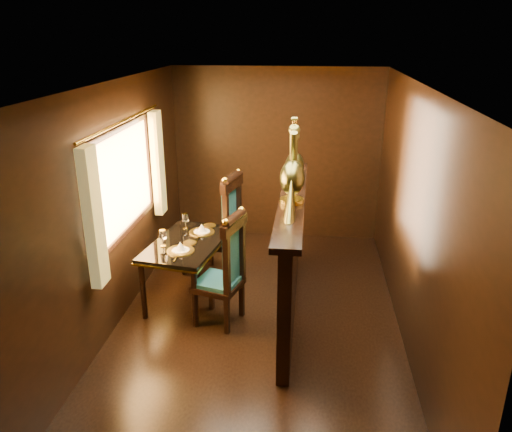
{
  "coord_description": "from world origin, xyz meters",
  "views": [
    {
      "loc": [
        0.5,
        -4.61,
        2.97
      ],
      "look_at": [
        -0.06,
        0.3,
        1.12
      ],
      "focal_mm": 35.0,
      "sensor_mm": 36.0,
      "label": 1
    }
  ],
  "objects_px": {
    "chair_left": "(228,267)",
    "dining_table": "(187,247)",
    "chair_right": "(226,223)",
    "peacock_left": "(293,163)",
    "peacock_right": "(295,154)"
  },
  "relations": [
    {
      "from": "chair_left",
      "to": "chair_right",
      "type": "bearing_deg",
      "value": 116.6
    },
    {
      "from": "chair_right",
      "to": "peacock_right",
      "type": "xyz_separation_m",
      "value": [
        0.84,
        -0.38,
        0.99
      ]
    },
    {
      "from": "dining_table",
      "to": "peacock_right",
      "type": "height_order",
      "value": "peacock_right"
    },
    {
      "from": "chair_left",
      "to": "dining_table",
      "type": "bearing_deg",
      "value": 154.85
    },
    {
      "from": "chair_right",
      "to": "peacock_left",
      "type": "distance_m",
      "value": 1.66
    },
    {
      "from": "chair_left",
      "to": "chair_right",
      "type": "relative_size",
      "value": 0.93
    },
    {
      "from": "dining_table",
      "to": "chair_left",
      "type": "relative_size",
      "value": 1.03
    },
    {
      "from": "peacock_left",
      "to": "chair_right",
      "type": "bearing_deg",
      "value": 130.66
    },
    {
      "from": "dining_table",
      "to": "chair_left",
      "type": "height_order",
      "value": "chair_left"
    },
    {
      "from": "dining_table",
      "to": "chair_left",
      "type": "xyz_separation_m",
      "value": [
        0.55,
        -0.49,
        0.02
      ]
    },
    {
      "from": "peacock_left",
      "to": "peacock_right",
      "type": "distance_m",
      "value": 0.6
    },
    {
      "from": "chair_left",
      "to": "peacock_right",
      "type": "relative_size",
      "value": 1.85
    },
    {
      "from": "peacock_left",
      "to": "peacock_right",
      "type": "relative_size",
      "value": 1.18
    },
    {
      "from": "dining_table",
      "to": "peacock_left",
      "type": "xyz_separation_m",
      "value": [
        1.19,
        -0.37,
        1.12
      ]
    },
    {
      "from": "dining_table",
      "to": "chair_right",
      "type": "xyz_separation_m",
      "value": [
        0.35,
        0.6,
        0.07
      ]
    }
  ]
}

